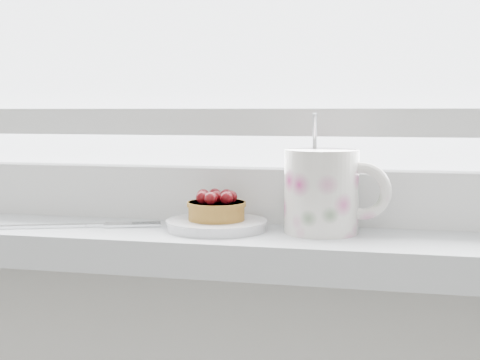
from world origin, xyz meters
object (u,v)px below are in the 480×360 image
(floral_mug, at_px, (324,190))
(saucer, at_px, (217,225))
(fork, at_px, (71,226))
(raspberry_tart, at_px, (216,207))

(floral_mug, bearing_deg, saucer, -176.39)
(fork, bearing_deg, saucer, 7.76)
(raspberry_tart, xyz_separation_m, floral_mug, (0.13, 0.01, 0.02))
(saucer, relative_size, floral_mug, 0.87)
(saucer, height_order, floral_mug, floral_mug)
(raspberry_tart, distance_m, floral_mug, 0.13)
(saucer, bearing_deg, fork, -172.24)
(raspberry_tart, distance_m, fork, 0.19)
(raspberry_tart, xyz_separation_m, fork, (-0.18, -0.02, -0.03))
(raspberry_tart, bearing_deg, fork, -172.23)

